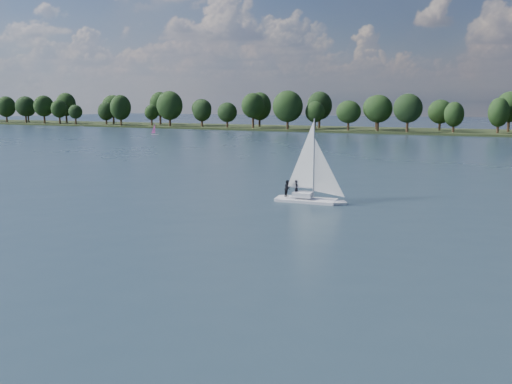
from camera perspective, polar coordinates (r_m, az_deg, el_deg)
ground at (r=113.79m, az=12.23°, el=3.10°), size 700.00×700.00×0.00m
far_shore at (r=223.73m, az=19.52°, el=5.59°), size 660.00×40.00×1.50m
sailboat at (r=64.61m, az=5.11°, el=1.38°), size 7.66×2.58×9.92m
dinghy_pink at (r=203.10m, az=-10.05°, el=5.95°), size 2.77×2.02×4.13m
pontoon at (r=279.01m, az=-16.77°, el=6.30°), size 4.24×2.53×0.50m
treeline at (r=222.08m, az=14.91°, el=7.91°), size 562.84×74.13×17.94m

